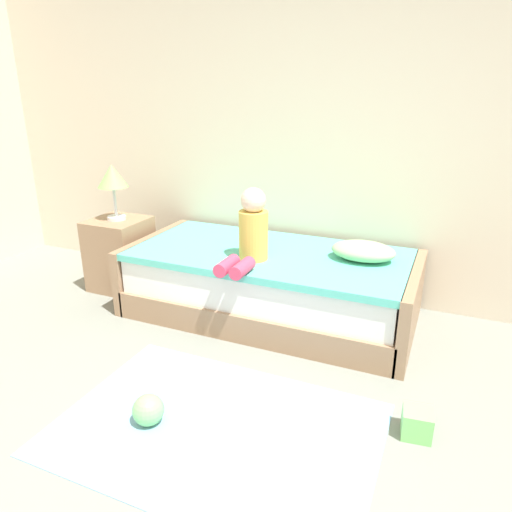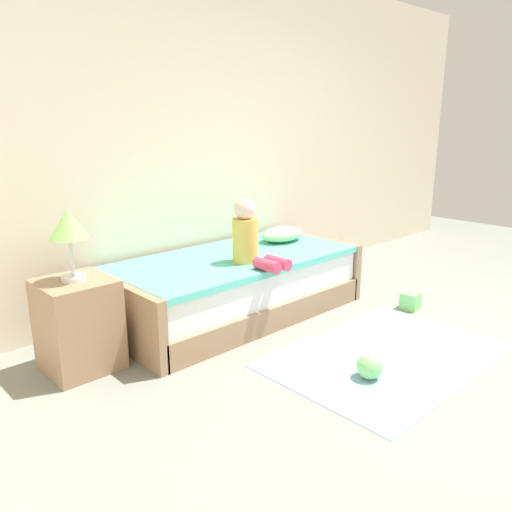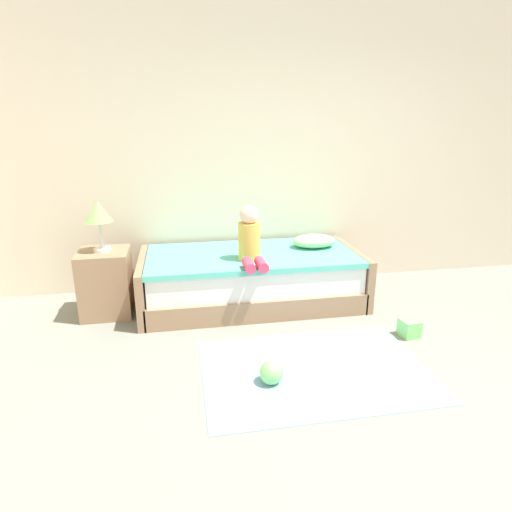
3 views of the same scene
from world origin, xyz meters
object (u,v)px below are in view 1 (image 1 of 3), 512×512
pillow (363,251)px  toy_ball (148,410)px  child_figure (251,232)px  table_lamp (112,179)px  bed (269,284)px  nightstand (120,254)px  toy_block (417,423)px

pillow → toy_ball: 1.74m
child_figure → pillow: 0.79m
pillow → table_lamp: bearing=-176.5°
bed → toy_ball: (-0.10, -1.40, -0.16)m
nightstand → bed: bearing=0.9°
child_figure → toy_ball: 1.32m
bed → nightstand: (-1.35, -0.02, 0.05)m
toy_block → toy_ball: bearing=-160.3°
nightstand → table_lamp: size_ratio=1.33×
nightstand → toy_ball: bearing=-47.8°
bed → toy_block: 1.51m
nightstand → toy_block: nightstand is taller
nightstand → toy_block: (2.51, -0.92, -0.23)m
bed → toy_block: (1.16, -0.94, -0.17)m
nightstand → toy_block: size_ratio=4.20×
child_figure → toy_block: (1.21, -0.71, -0.63)m
bed → table_lamp: (-1.35, -0.02, 0.69)m
bed → table_lamp: table_lamp is taller
bed → pillow: (0.65, 0.10, 0.32)m
table_lamp → bed: bearing=0.9°
toy_block → nightstand: bearing=159.9°
nightstand → pillow: size_ratio=1.36×
table_lamp → toy_ball: table_lamp is taller
toy_block → table_lamp: bearing=159.9°
table_lamp → toy_ball: bearing=-47.8°
nightstand → pillow: bearing=3.5°
nightstand → pillow: (2.00, 0.12, 0.26)m
child_figure → bed: bearing=77.8°
bed → pillow: bearing=8.7°
bed → child_figure: 0.51m
table_lamp → pillow: bearing=3.5°
nightstand → toy_ball: nightstand is taller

